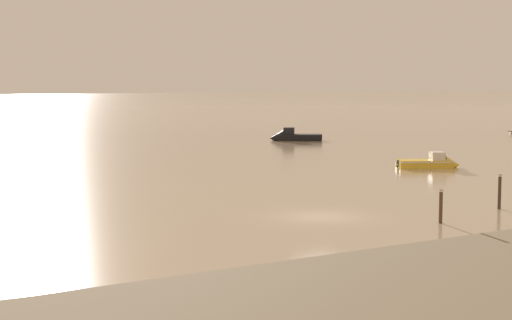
{
  "coord_description": "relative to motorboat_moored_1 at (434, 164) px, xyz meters",
  "views": [
    {
      "loc": [
        -24.77,
        -33.91,
        7.11
      ],
      "look_at": [
        10.06,
        22.84,
        0.56
      ],
      "focal_mm": 56.67,
      "sensor_mm": 36.0,
      "label": 1
    }
  ],
  "objects": [
    {
      "name": "ground_plane",
      "position": [
        -22.09,
        -14.52,
        -0.3
      ],
      "size": [
        800.0,
        800.0,
        0.0
      ],
      "primitive_type": "plane",
      "color": "tan"
    },
    {
      "name": "motorboat_moored_2",
      "position": [
        6.94,
        31.17,
        0.06
      ],
      "size": [
        6.19,
        5.36,
        2.33
      ],
      "rotation": [
        0.0,
        0.0,
        2.5
      ],
      "color": "black",
      "rests_on": "ground"
    },
    {
      "name": "motorboat_moored_1",
      "position": [
        0.0,
        0.0,
        0.0
      ],
      "size": [
        5.4,
        4.01,
        1.96
      ],
      "rotation": [
        0.0,
        0.0,
        5.79
      ],
      "color": "gold",
      "rests_on": "ground"
    },
    {
      "name": "mooring_post_near",
      "position": [
        -12.08,
        -17.66,
        0.61
      ],
      "size": [
        0.22,
        0.22,
        2.14
      ],
      "color": "#3D3323",
      "rests_on": "ground"
    },
    {
      "name": "mooring_post_right",
      "position": [
        -18.07,
        -19.22,
        0.51
      ],
      "size": [
        0.22,
        0.22,
        1.88
      ],
      "color": "#4B3323",
      "rests_on": "ground"
    }
  ]
}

